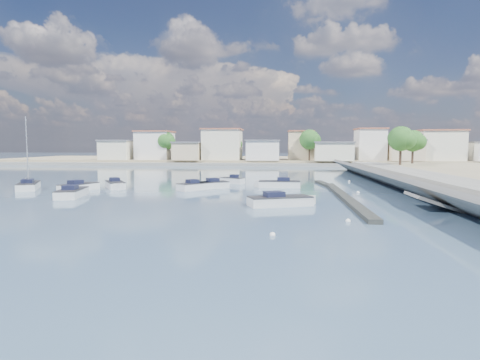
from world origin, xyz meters
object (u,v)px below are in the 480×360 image
Objects in this scene: motorboat_d at (207,185)px; motorboat_h at (283,201)px; motorboat_a at (73,193)px; motorboat_b at (197,187)px; motorboat_g at (116,185)px; motorboat_c at (277,184)px; motorboat_f at (231,181)px; sailboat at (29,186)px; motorboat_e at (81,187)px.

motorboat_d and motorboat_h have the same top height.
motorboat_a is 1.34× the size of motorboat_b.
motorboat_b is at bearing -3.04° from motorboat_g.
motorboat_d is at bearing -165.96° from motorboat_c.
motorboat_f is at bearing 29.62° from motorboat_g.
motorboat_h is (0.65, -15.36, -0.00)m from motorboat_c.
motorboat_a is at bearing -151.96° from motorboat_c.
motorboat_f is 0.42× the size of sailboat.
motorboat_d is 7.13m from motorboat_f.
motorboat_h is (9.26, -13.21, 0.00)m from motorboat_d.
motorboat_d is (0.97, 1.47, -0.00)m from motorboat_b.
sailboat is at bearing -170.75° from motorboat_c.
motorboat_h is (20.67, -12.29, -0.00)m from motorboat_g.
motorboat_g is at bearing -175.42° from motorboat_d.
sailboat is (-10.21, -1.86, 0.03)m from motorboat_g.
motorboat_e is 19.68m from motorboat_f.
motorboat_b is 0.78× the size of motorboat_c.
motorboat_a is 1.20× the size of motorboat_d.
motorboat_a is 11.06m from sailboat.
motorboat_f and motorboat_g have the same top height.
motorboat_d is at bearing 4.58° from motorboat_g.
motorboat_b is at bearing 33.44° from motorboat_a.
motorboat_f is 0.60× the size of motorboat_h.
motorboat_d is (-8.61, -2.15, -0.00)m from motorboat_c.
motorboat_a is 0.67× the size of sailboat.
motorboat_a is at bearing -97.97° from motorboat_g.
motorboat_d is (12.56, 9.12, -0.00)m from motorboat_a.
motorboat_d is 0.92× the size of motorboat_e.
sailboat is at bearing 144.99° from motorboat_a.
motorboat_c and motorboat_f have the same top height.
motorboat_b and motorboat_h have the same top height.
motorboat_d is 15.02m from motorboat_e.
motorboat_c is at bearing 14.04° from motorboat_d.
motorboat_g is at bearing 176.96° from motorboat_b.
motorboat_a is 1.10× the size of motorboat_e.
motorboat_h is (21.81, -4.09, -0.00)m from motorboat_a.
motorboat_b is (11.59, 7.65, -0.00)m from motorboat_a.
motorboat_b is 0.50× the size of sailboat.
motorboat_a is at bearing 169.39° from motorboat_h.
motorboat_d is 0.98× the size of motorboat_g.
motorboat_h is 0.69× the size of sailboat.
sailboat is at bearing -176.39° from motorboat_b.
motorboat_g is at bearing 39.52° from motorboat_e.
motorboat_b is 0.87× the size of motorboat_g.
sailboat is at bearing -172.69° from motorboat_d.
motorboat_a and motorboat_f have the same top height.
motorboat_b is 0.82× the size of motorboat_e.
sailboat is at bearing 161.32° from motorboat_h.
sailboat is at bearing -169.69° from motorboat_g.
motorboat_e is 1.46× the size of motorboat_f.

